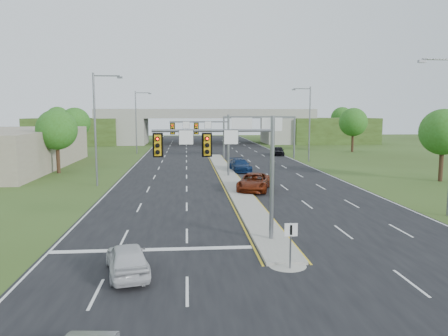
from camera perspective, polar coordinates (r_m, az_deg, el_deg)
ground at (r=24.90m, az=6.17°, el=-9.51°), size 240.00×240.00×0.00m
road at (r=59.01m, az=-0.35°, el=0.23°), size 24.00×160.00×0.02m
median at (r=47.16m, az=0.81°, el=-1.41°), size 2.00×54.00×0.16m
median_nose at (r=21.15m, az=8.30°, el=-12.31°), size 2.00×2.00×0.16m
lane_markings at (r=52.95m, az=-0.48°, el=-0.55°), size 23.72×160.00×0.01m
signal_mast_near at (r=23.57m, az=0.95°, el=1.32°), size 6.62×0.60×7.00m
signal_mast_far at (r=48.44m, az=-2.08°, el=4.32°), size 6.62×0.60×7.00m
keep_right_sign at (r=20.23m, az=8.71°, el=-9.02°), size 0.60×0.13×2.20m
sign_gantry at (r=69.28m, az=4.53°, el=5.58°), size 11.58×0.44×6.67m
overpass at (r=103.56m, az=-2.35°, el=5.18°), size 80.00×14.00×8.10m
lightpole_l_mid at (r=44.26m, az=-16.25°, el=5.55°), size 2.85×0.25×11.00m
lightpole_l_far at (r=78.88m, az=-11.27°, el=6.28°), size 2.85×0.25×11.00m
lightpole_r_far at (r=65.90m, az=10.96°, el=6.14°), size 2.85×0.25×11.00m
tree_l_near at (r=55.59m, az=-21.01°, el=4.68°), size 4.80×4.80×7.60m
tree_l_mid at (r=80.76m, az=-18.87°, el=5.63°), size 5.20×5.20×8.12m
tree_r_near at (r=50.97m, az=26.70°, el=4.21°), size 4.80×4.80×7.60m
tree_r_mid at (r=84.20m, az=16.52°, el=5.76°), size 5.20×5.20×8.12m
tree_back_a at (r=122.05m, az=-20.90°, el=6.09°), size 6.00×6.00×8.85m
tree_back_b at (r=118.99m, az=-14.36°, el=6.16°), size 5.60×5.60×8.32m
tree_back_c at (r=120.86m, az=8.85°, el=6.31°), size 5.60×5.60×8.32m
tree_back_d at (r=124.92m, az=15.14°, el=6.32°), size 6.00×6.00×8.85m
car_white at (r=20.15m, az=-12.51°, el=-11.49°), size 2.62×4.51×1.44m
car_far_a at (r=40.36m, az=3.93°, el=-1.85°), size 4.13×6.26×1.60m
car_far_b at (r=53.64m, az=2.13°, el=0.35°), size 2.63×5.37×1.50m
car_far_c at (r=75.07m, az=7.15°, el=2.24°), size 2.32×4.57×1.49m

